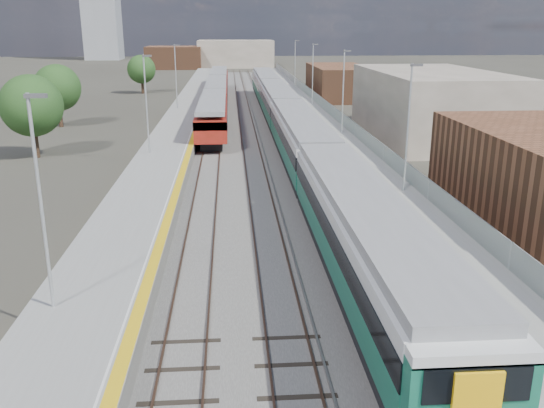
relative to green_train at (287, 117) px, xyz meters
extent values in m
plane|color=#47443A|center=(-1.50, 7.31, -2.40)|extent=(320.00, 320.00, 0.00)
cube|color=#565451|center=(-3.75, 9.81, -2.37)|extent=(10.50, 155.00, 0.06)
cube|color=#4C3323|center=(-0.72, 12.31, -2.29)|extent=(0.07, 160.00, 0.14)
cube|color=#4C3323|center=(0.72, 12.31, -2.29)|extent=(0.07, 160.00, 0.14)
cube|color=#4C3323|center=(-4.22, 12.31, -2.29)|extent=(0.07, 160.00, 0.14)
cube|color=#4C3323|center=(-2.78, 12.31, -2.29)|extent=(0.07, 160.00, 0.14)
cube|color=#4C3323|center=(-7.72, 12.31, -2.29)|extent=(0.07, 160.00, 0.14)
cube|color=#4C3323|center=(-6.28, 12.31, -2.29)|extent=(0.07, 160.00, 0.14)
cube|color=gray|center=(-1.05, 12.31, -2.30)|extent=(0.08, 160.00, 0.10)
cube|color=gray|center=(-2.45, 12.31, -2.30)|extent=(0.08, 160.00, 0.10)
cube|color=slate|center=(3.75, 9.81, -1.90)|extent=(4.70, 155.00, 1.00)
cube|color=gray|center=(3.75, 9.81, -1.40)|extent=(4.70, 155.00, 0.03)
cube|color=gold|center=(1.65, 9.81, -1.38)|extent=(0.40, 155.00, 0.01)
cube|color=gray|center=(5.95, 9.81, -0.80)|extent=(0.06, 155.00, 1.20)
cylinder|color=#9EA0A3|center=(5.10, -20.69, 2.37)|extent=(0.12, 0.12, 7.50)
cube|color=#4C4C4F|center=(5.35, -20.69, 6.02)|extent=(0.70, 0.18, 0.14)
cylinder|color=#9EA0A3|center=(5.10, -0.69, 2.37)|extent=(0.12, 0.12, 7.50)
cube|color=#4C4C4F|center=(5.35, -0.69, 6.02)|extent=(0.70, 0.18, 0.14)
cylinder|color=#9EA0A3|center=(5.10, 19.31, 2.37)|extent=(0.12, 0.12, 7.50)
cube|color=#4C4C4F|center=(5.35, 19.31, 6.02)|extent=(0.70, 0.18, 0.14)
cylinder|color=#9EA0A3|center=(5.10, 39.31, 2.37)|extent=(0.12, 0.12, 7.50)
cube|color=#4C4C4F|center=(5.35, 39.31, 6.02)|extent=(0.70, 0.18, 0.14)
cube|color=slate|center=(-10.55, 9.81, -1.90)|extent=(4.30, 155.00, 1.00)
cube|color=gray|center=(-10.55, 9.81, -1.40)|extent=(4.30, 155.00, 0.03)
cube|color=gold|center=(-8.65, 9.81, -1.38)|extent=(0.45, 155.00, 0.01)
cube|color=silver|center=(-9.00, 9.81, -1.38)|extent=(0.08, 155.00, 0.01)
cylinder|color=#9EA0A3|center=(-11.70, -34.69, 2.37)|extent=(0.12, 0.12, 7.50)
cube|color=#4C4C4F|center=(-11.45, -34.69, 6.02)|extent=(0.70, 0.18, 0.14)
cylinder|color=#9EA0A3|center=(-11.70, -8.69, 2.37)|extent=(0.12, 0.12, 7.50)
cube|color=#4C4C4F|center=(-11.45, -8.69, 6.02)|extent=(0.70, 0.18, 0.14)
cylinder|color=#9EA0A3|center=(-11.70, 17.31, 2.37)|extent=(0.12, 0.12, 7.50)
cube|color=#4C4C4F|center=(-11.45, 17.31, 6.02)|extent=(0.70, 0.18, 0.14)
cube|color=gray|center=(14.50, 2.31, 0.80)|extent=(11.00, 22.00, 6.40)
cube|color=brown|center=(11.50, 35.31, 0.00)|extent=(8.00, 18.00, 4.80)
cube|color=gray|center=(-3.50, 107.31, 1.10)|extent=(20.00, 14.00, 7.00)
cube|color=brown|center=(-19.50, 102.31, 0.40)|extent=(14.00, 12.00, 5.60)
cube|color=black|center=(0.00, -31.97, -1.45)|extent=(2.92, 20.97, 0.49)
cube|color=#11583E|center=(0.00, -31.97, -0.59)|extent=(3.03, 20.97, 1.23)
cube|color=black|center=(0.00, -31.97, 0.37)|extent=(3.10, 20.97, 0.84)
cube|color=silver|center=(0.00, -31.97, 1.04)|extent=(3.03, 20.97, 0.52)
cube|color=gray|center=(0.00, -31.97, 1.49)|extent=(2.69, 20.97, 0.43)
cube|color=black|center=(0.00, -10.50, -1.45)|extent=(2.92, 20.97, 0.49)
cube|color=#11583E|center=(0.00, -10.50, -0.59)|extent=(3.03, 20.97, 1.23)
cube|color=black|center=(0.00, -10.50, 0.37)|extent=(3.10, 20.97, 0.84)
cube|color=silver|center=(0.00, -10.50, 1.04)|extent=(3.03, 20.97, 0.52)
cube|color=gray|center=(0.00, -10.50, 1.49)|extent=(2.69, 20.97, 0.43)
cube|color=black|center=(0.00, 10.97, -1.45)|extent=(2.92, 20.97, 0.49)
cube|color=#11583E|center=(0.00, 10.97, -0.59)|extent=(3.03, 20.97, 1.23)
cube|color=black|center=(0.00, 10.97, 0.37)|extent=(3.10, 20.97, 0.84)
cube|color=silver|center=(0.00, 10.97, 1.04)|extent=(3.03, 20.97, 0.52)
cube|color=gray|center=(0.00, 10.97, 1.49)|extent=(2.69, 20.97, 0.43)
cube|color=black|center=(0.00, 32.43, -1.45)|extent=(2.92, 20.97, 0.49)
cube|color=#11583E|center=(0.00, 32.43, -0.59)|extent=(3.03, 20.97, 1.23)
cube|color=black|center=(0.00, 32.43, 0.37)|extent=(3.10, 20.97, 0.84)
cube|color=silver|center=(0.00, 32.43, 1.04)|extent=(3.03, 20.97, 0.52)
cube|color=gray|center=(0.00, 32.43, 1.49)|extent=(2.69, 20.97, 0.43)
cube|color=#11583E|center=(0.00, -42.72, -0.09)|extent=(3.01, 0.65, 2.26)
cube|color=black|center=(0.00, -43.05, 0.56)|extent=(2.47, 0.06, 0.86)
cube|color=black|center=(-7.00, 3.72, -1.93)|extent=(1.91, 16.22, 0.66)
cube|color=maroon|center=(-7.00, 3.72, -0.34)|extent=(2.81, 19.08, 2.01)
cube|color=black|center=(-7.00, 3.72, 0.16)|extent=(2.87, 19.08, 0.70)
cube|color=gray|center=(-7.00, 3.72, 1.16)|extent=(2.51, 19.08, 0.40)
cube|color=black|center=(-7.00, 23.30, -1.93)|extent=(1.91, 16.22, 0.66)
cube|color=maroon|center=(-7.00, 23.30, -0.34)|extent=(2.81, 19.08, 2.01)
cube|color=black|center=(-7.00, 23.30, 0.16)|extent=(2.87, 19.08, 0.70)
cube|color=gray|center=(-7.00, 23.30, 1.16)|extent=(2.51, 19.08, 0.40)
cube|color=black|center=(-7.00, 42.88, -1.93)|extent=(1.91, 16.22, 0.66)
cube|color=maroon|center=(-7.00, 42.88, -0.34)|extent=(2.81, 19.08, 2.01)
cube|color=black|center=(-7.00, 42.88, 0.16)|extent=(2.87, 19.08, 0.70)
cube|color=gray|center=(-7.00, 42.88, 1.16)|extent=(2.51, 19.08, 0.40)
cylinder|color=#382619|center=(-21.53, -5.01, -1.20)|extent=(0.44, 0.44, 2.40)
sphere|color=#21491C|center=(-21.53, -5.01, 1.93)|extent=(5.06, 5.06, 5.06)
cylinder|color=#382619|center=(-23.78, 10.55, -1.23)|extent=(0.44, 0.44, 2.35)
sphere|color=#21491C|center=(-23.78, 10.55, 1.84)|extent=(4.96, 4.96, 4.96)
cylinder|color=#382619|center=(-19.53, 43.21, -1.32)|extent=(0.44, 0.44, 2.16)
sphere|color=#21491C|center=(-19.53, 43.21, 1.50)|extent=(4.56, 4.56, 4.56)
cylinder|color=#382619|center=(19.93, 22.40, -1.44)|extent=(0.44, 0.44, 1.92)
sphere|color=#21491C|center=(19.93, 22.40, 1.07)|extent=(4.06, 4.06, 4.06)
camera|label=1|loc=(-5.30, -53.61, 8.12)|focal=38.00mm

